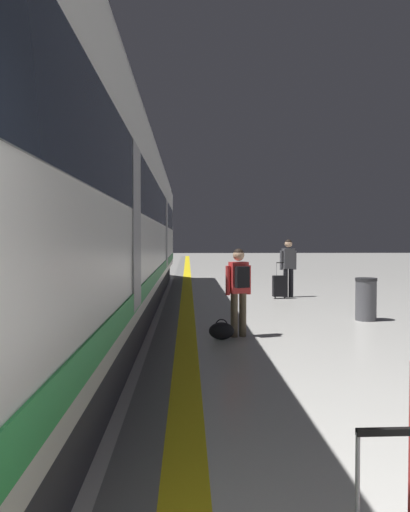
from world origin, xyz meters
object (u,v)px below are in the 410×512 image
at_px(suitcase_near, 279,286).
at_px(passenger_mid, 239,285).
at_px(passenger_near, 288,264).
at_px(duffel_bag_mid, 221,331).
at_px(high_speed_train, 85,202).
at_px(waste_bin, 366,299).

distance_m(suitcase_near, passenger_mid, 6.12).
bearing_deg(passenger_near, passenger_mid, -108.68).
distance_m(suitcase_near, duffel_bag_mid, 6.41).
bearing_deg(duffel_bag_mid, high_speed_train, 147.79).
bearing_deg(waste_bin, duffel_bag_mid, -148.30).
relative_size(high_speed_train, waste_bin, 30.06).
distance_m(passenger_mid, waste_bin, 3.43).
height_order(high_speed_train, passenger_mid, high_speed_train).
height_order(high_speed_train, waste_bin, high_speed_train).
xyz_separation_m(passenger_mid, duffel_bag_mid, (-0.33, -0.23, -0.78)).
relative_size(suitcase_near, duffel_bag_mid, 2.41).
bearing_deg(passenger_mid, passenger_near, 71.32).
bearing_deg(suitcase_near, passenger_mid, -106.80).
xyz_separation_m(passenger_near, suitcase_near, (-0.32, -0.33, -0.63)).
bearing_deg(waste_bin, suitcase_near, 105.65).
xyz_separation_m(suitcase_near, duffel_bag_mid, (-2.09, -6.06, -0.21)).
bearing_deg(passenger_mid, duffel_bag_mid, -144.63).
bearing_deg(suitcase_near, waste_bin, -74.35).
bearing_deg(passenger_mid, waste_bin, 31.27).
bearing_deg(high_speed_train, passenger_near, 42.77).
distance_m(passenger_near, duffel_bag_mid, 6.88).
bearing_deg(passenger_near, suitcase_near, -134.46).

